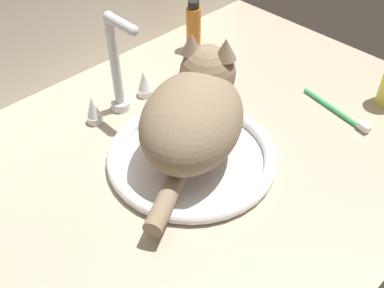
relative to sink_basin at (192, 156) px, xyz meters
The scene contains 7 objects.
countertop 2.84cm from the sink_basin, 42.79° to the left, with size 114.37×77.09×3.00cm, color #B7A88E.
backsplash_wall 43.47cm from the sink_basin, 88.73° to the left, with size 114.37×2.40×39.25cm, color silver.
sink_basin is the anchor object (origin of this frame).
faucet 22.52cm from the sink_basin, 90.00° to the left, with size 16.51×10.25×22.17cm.
cat 9.27cm from the sink_basin, 28.55° to the left, with size 33.28×26.96×18.41cm.
amber_bottle 40.77cm from the sink_basin, 45.38° to the left, with size 3.64×3.64×12.71cm.
toothbrush 33.62cm from the sink_basin, 19.46° to the right, with size 4.16×17.47×1.70cm.
Camera 1 is at (-42.29, -43.56, 61.86)cm, focal length 41.54 mm.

